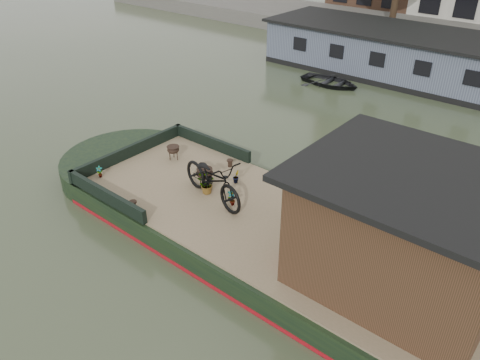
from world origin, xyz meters
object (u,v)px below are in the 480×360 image
Objects in this scene: bicycle at (213,179)px; dinghy at (330,79)px; potted_plant_a at (232,198)px; brazier_rear at (205,177)px; brazier_front at (173,153)px; cabin at (405,229)px.

bicycle reaches higher than dinghy.
brazier_rear is (-1.18, 0.29, 0.02)m from potted_plant_a.
brazier_rear is (1.67, -0.44, 0.03)m from brazier_front.
brazier_rear is at bearing -14.83° from brazier_front.
bicycle reaches higher than brazier_front.
cabin reaches higher than dinghy.
bicycle is (-4.70, -0.14, -0.64)m from cabin.
dinghy is (-0.74, 10.18, -0.57)m from brazier_front.
cabin is 4.29m from potted_plant_a.
bicycle is at bearing -168.69° from potted_plant_a.
bicycle is at bearing -31.12° from brazier_rear.
cabin is 1.46× the size of dinghy.
cabin is at bearing 0.49° from potted_plant_a.
cabin is 7.12m from brazier_front.
potted_plant_a is 2.94m from brazier_front.
potted_plant_a reaches higher than dinghy.
dinghy is (-3.06, 11.01, -0.95)m from bicycle.
brazier_rear is at bearing 166.36° from potted_plant_a.
brazier_rear is 10.90m from dinghy.
brazier_front is 1.72m from brazier_rear.
dinghy is at bearing 102.78° from brazier_rear.
bicycle is 5.30× the size of potted_plant_a.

